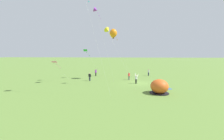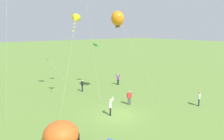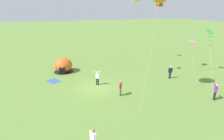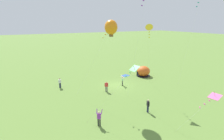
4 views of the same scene
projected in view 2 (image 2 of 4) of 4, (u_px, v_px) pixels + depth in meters
name	position (u px, v px, depth m)	size (l,w,h in m)	color
ground_plane	(117.00, 115.00, 22.90)	(300.00, 300.00, 0.00)	olive
popup_tent	(61.00, 135.00, 16.46)	(2.81, 2.81, 2.10)	#D8591E
person_near_tent	(199.00, 98.00, 25.49)	(0.53, 0.39, 1.72)	#1E2347
person_flying_kite	(118.00, 79.00, 35.27)	(0.71, 0.68, 1.89)	black
person_center_field	(82.00, 85.00, 31.47)	(0.33, 0.57, 1.72)	#1E2347
person_arms_raised	(110.00, 106.00, 22.71)	(0.67, 0.72, 1.89)	black
person_strolling	(129.00, 97.00, 25.89)	(0.49, 0.42, 1.72)	#4C4C51
kite_pink	(49.00, 61.00, 34.45)	(3.09, 2.50, 4.64)	silver
kite_orange	(118.00, 18.00, 27.52)	(4.64, 5.18, 11.16)	silver
kite_yellow	(76.00, 19.00, 24.77)	(5.49, 5.75, 10.63)	silver
kite_green	(97.00, 46.00, 33.86)	(4.45, 3.56, 6.82)	silver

